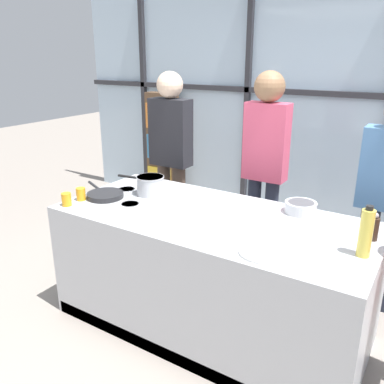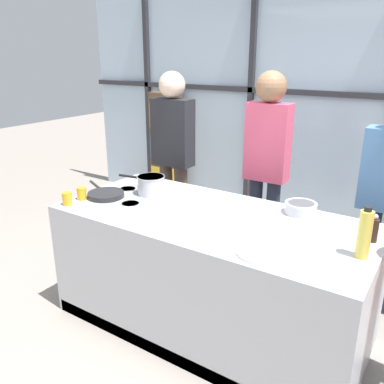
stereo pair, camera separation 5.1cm
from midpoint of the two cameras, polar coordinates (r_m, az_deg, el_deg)
ground_plane at (r=3.25m, az=2.09°, el=-17.89°), size 18.00×18.00×0.00m
back_window_wall at (r=4.68m, az=16.39°, el=11.59°), size 6.40×0.10×2.80m
bookshelf at (r=5.49m, az=-4.46°, el=6.14°), size 0.43×0.19×1.46m
demo_island at (r=3.00m, az=2.15°, el=-11.14°), size 2.19×1.01×0.88m
spectator_far_left at (r=4.00m, az=-3.35°, el=5.91°), size 0.41×0.25×1.79m
spectator_center_left at (r=3.53m, az=9.83°, el=4.57°), size 0.37×0.25×1.82m
frying_pan at (r=3.22m, az=-12.59°, el=-0.37°), size 0.48×0.31×0.04m
saucepan at (r=3.21m, az=-6.35°, el=1.00°), size 0.40×0.22×0.15m
white_plate at (r=2.33m, az=9.32°, el=-8.32°), size 0.28×0.28×0.01m
mixing_bowl at (r=2.93m, az=14.53°, el=-2.05°), size 0.22×0.22×0.08m
oil_bottle at (r=2.39m, az=22.65°, el=-5.29°), size 0.07×0.07×0.30m
pepper_grinder at (r=2.64m, az=23.67°, el=-4.66°), size 0.05×0.05×0.17m
juice_glass_near at (r=3.11m, az=-17.66°, el=-1.00°), size 0.07×0.07×0.10m
juice_glass_far at (r=3.20m, az=-15.77°, el=-0.28°), size 0.07×0.07×0.10m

